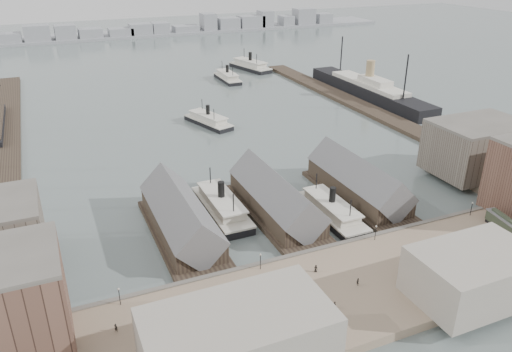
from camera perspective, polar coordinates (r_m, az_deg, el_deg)
name	(u,v)px	position (r m, az deg, el deg)	size (l,w,h in m)	color
ground	(305,246)	(122.43, 5.65, -7.94)	(900.00, 900.00, 0.00)	#515E5D
quay	(352,290)	(108.07, 10.87, -12.63)	(180.00, 30.00, 2.00)	#856F59
seawall	(316,253)	(118.05, 6.89, -8.70)	(180.00, 1.20, 2.30)	#59544C
west_wharf	(5,146)	(200.90, -26.73, 3.07)	(10.00, 220.00, 1.60)	#2D231C
east_wharf	(362,107)	(230.76, 12.04, 7.74)	(10.00, 180.00, 1.60)	#2D231C
ferry_shed_west	(181,219)	(125.26, -8.59, -4.83)	(14.00, 42.00, 12.60)	#2D231C
ferry_shed_center	(276,199)	(133.07, 2.25, -2.69)	(14.00, 42.00, 12.60)	#2D231C
ferry_shed_east	(358,183)	(145.17, 11.55, -0.77)	(14.00, 42.00, 12.60)	#2D231C
warehouse_east_back	(477,148)	(168.54, 23.96, 2.96)	(28.00, 20.00, 15.00)	#60564C
street_bldg_center	(474,275)	(109.03, 23.63, -10.28)	(24.00, 16.00, 10.00)	gray
street_bldg_west	(238,343)	(84.23, -2.06, -18.57)	(30.00, 16.00, 12.00)	gray
lamp_post_far_w	(119,293)	(102.73, -15.38, -12.79)	(0.44, 0.44, 3.92)	black
lamp_post_near_w	(260,258)	(108.91, 0.51, -9.40)	(0.44, 0.44, 3.92)	black
lamp_post_near_e	(376,230)	(122.34, 13.54, -6.01)	(0.44, 0.44, 3.92)	black
lamp_post_far_e	(472,206)	(140.97, 23.44, -3.19)	(0.44, 0.44, 3.92)	black
far_shore	(102,33)	(430.96, -17.19, 15.32)	(500.00, 40.00, 15.72)	gray
ferry_docked_west	(222,206)	(134.98, -3.94, -3.41)	(8.41, 28.05, 10.02)	black
ferry_docked_east	(331,210)	(134.25, 8.61, -3.89)	(7.89, 26.31, 9.40)	black
ferry_open_near	(208,120)	(204.59, -5.48, 6.39)	(14.55, 25.69, 8.79)	black
ferry_open_mid	(227,77)	(275.62, -3.28, 11.24)	(7.81, 25.43, 9.06)	black
ferry_open_far	(250,65)	(301.40, -0.66, 12.52)	(16.80, 31.89, 10.91)	black
ocean_steamer	(369,89)	(250.03, 12.75, 9.67)	(11.93, 87.22, 17.44)	black
tram	(502,223)	(137.60, 26.32, -4.87)	(4.22, 10.29, 3.56)	black
horse_cart_left	(185,315)	(98.32, -8.14, -15.41)	(4.32, 4.11, 1.53)	black
horse_cart_center	(273,302)	(100.43, 1.96, -14.15)	(4.87, 1.88, 1.43)	black
horse_cart_right	(433,260)	(118.42, 19.54, -9.03)	(4.61, 1.63, 1.62)	black
pedestrian_0	(116,328)	(97.96, -15.72, -16.34)	(0.64, 0.47, 1.77)	black
pedestrian_1	(204,338)	(93.18, -5.92, -17.95)	(0.76, 0.60, 1.57)	black
pedestrian_2	(252,287)	(103.82, -0.43, -12.62)	(1.03, 0.59, 1.60)	black
pedestrian_3	(335,305)	(100.71, 8.99, -14.35)	(0.92, 0.38, 1.58)	black
pedestrian_4	(316,269)	(109.83, 6.86, -10.46)	(0.83, 0.54, 1.69)	black
pedestrian_5	(358,282)	(107.30, 11.55, -11.77)	(0.62, 0.46, 1.71)	black
pedestrian_6	(436,240)	(126.29, 19.93, -6.88)	(0.77, 0.60, 1.59)	black
pedestrian_7	(485,266)	(120.59, 24.72, -9.31)	(1.13, 0.65, 1.75)	black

